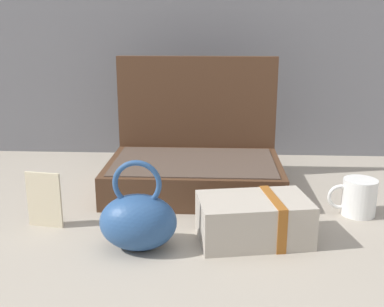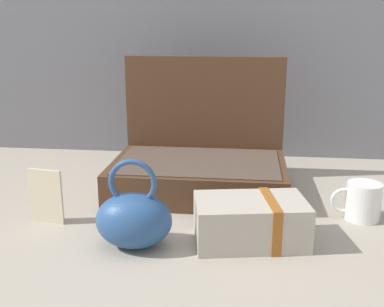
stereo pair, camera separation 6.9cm
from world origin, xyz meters
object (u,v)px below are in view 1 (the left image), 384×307
Objects in this scene: cream_toiletry_bag at (255,219)px; info_card_left at (44,200)px; teal_pouch_handbag at (138,220)px; open_suitcase at (195,162)px; coffee_mug at (358,197)px.

info_card_left is at bearing 174.54° from cream_toiletry_bag.
info_card_left is (-0.47, 0.05, 0.02)m from cream_toiletry_bag.
cream_toiletry_bag is 0.47m from info_card_left.
teal_pouch_handbag is at bearing -167.90° from cream_toiletry_bag.
open_suitcase is at bearing 75.17° from teal_pouch_handbag.
info_card_left reaches higher than coffee_mug.
open_suitcase is 0.43m from info_card_left.
teal_pouch_handbag is at bearing -157.91° from coffee_mug.
cream_toiletry_bag is at bearing -149.68° from coffee_mug.
open_suitcase is 4.00× the size of coffee_mug.
open_suitcase is 0.39m from teal_pouch_handbag.
open_suitcase reaches higher than info_card_left.
teal_pouch_handbag reaches higher than info_card_left.
cream_toiletry_bag is (0.14, -0.32, -0.03)m from open_suitcase.
coffee_mug is 0.90× the size of info_card_left.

